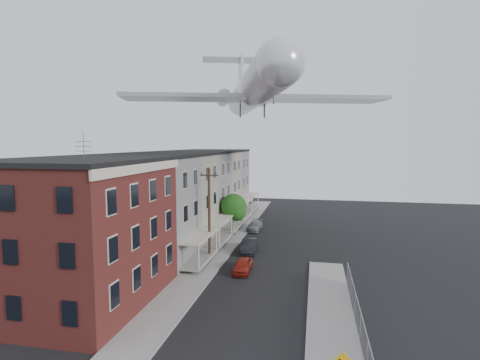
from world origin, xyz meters
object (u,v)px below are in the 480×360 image
(car_near, at_px, (243,265))
(airplane, at_px, (253,90))
(utility_pole, at_px, (209,213))
(car_mid, at_px, (249,246))
(street_tree, at_px, (234,208))
(car_far, at_px, (255,226))

(car_near, xyz_separation_m, airplane, (-0.76, 9.77, 16.55))
(utility_pole, xyz_separation_m, car_mid, (3.30, 3.36, -3.99))
(utility_pole, relative_size, airplane, 0.29)
(utility_pole, height_order, airplane, airplane)
(utility_pole, relative_size, car_mid, 2.18)
(street_tree, height_order, car_mid, street_tree)
(utility_pole, height_order, car_far, utility_pole)
(airplane, bearing_deg, car_far, 96.52)
(car_near, bearing_deg, utility_pole, 143.34)
(car_near, height_order, car_far, car_near)
(car_near, bearing_deg, airplane, 93.14)
(utility_pole, height_order, car_near, utility_pole)
(utility_pole, relative_size, street_tree, 1.73)
(street_tree, height_order, car_near, street_tree)
(utility_pole, bearing_deg, street_tree, 88.11)
(car_far, bearing_deg, car_mid, -81.15)
(street_tree, distance_m, car_mid, 7.72)
(utility_pole, distance_m, car_near, 6.18)
(car_mid, bearing_deg, street_tree, 110.75)
(street_tree, bearing_deg, car_near, -74.61)
(car_far, xyz_separation_m, airplane, (0.70, -6.12, 16.57))
(utility_pole, distance_m, car_mid, 6.18)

